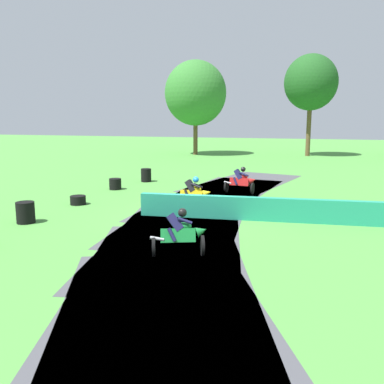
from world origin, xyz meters
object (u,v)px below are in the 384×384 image
tire_stack_near (146,175)px  tire_stack_far (25,212)px  tire_stack_mid_a (115,184)px  motorcycle_chase_yellow (194,193)px  motorcycle_trailing_green (181,233)px  motorcycle_lead_red (241,181)px  tire_stack_mid_b (78,200)px

tire_stack_near → tire_stack_far: (-0.64, -10.56, 0.00)m
tire_stack_mid_a → tire_stack_far: (-0.03, -7.56, 0.10)m
motorcycle_chase_yellow → motorcycle_trailing_green: 6.18m
motorcycle_chase_yellow → tire_stack_mid_a: (-5.38, 3.44, -0.36)m
motorcycle_chase_yellow → tire_stack_near: bearing=126.5°
tire_stack_near → tire_stack_mid_a: size_ratio=1.23×
motorcycle_lead_red → tire_stack_near: 6.58m
motorcycle_chase_yellow → tire_stack_mid_b: size_ratio=2.43×
motorcycle_trailing_green → tire_stack_mid_b: motorcycle_trailing_green is taller
motorcycle_trailing_green → tire_stack_mid_a: (-6.64, 9.49, -0.33)m
tire_stack_near → tire_stack_far: size_ratio=1.00×
tire_stack_mid_b → tire_stack_far: tire_stack_far is taller
motorcycle_chase_yellow → motorcycle_trailing_green: (1.26, -6.05, -0.03)m
motorcycle_trailing_green → tire_stack_mid_b: size_ratio=2.40×
motorcycle_chase_yellow → tire_stack_mid_a: bearing=147.4°
tire_stack_mid_a → tire_stack_mid_b: (0.11, -4.08, -0.10)m
tire_stack_far → motorcycle_lead_red: bearing=50.6°
motorcycle_lead_red → tire_stack_far: size_ratio=2.14×
motorcycle_lead_red → tire_stack_mid_b: motorcycle_lead_red is taller
motorcycle_chase_yellow → tire_stack_far: 6.81m
tire_stack_near → tire_stack_mid_a: bearing=-101.5°
motorcycle_lead_red → tire_stack_mid_b: size_ratio=2.45×
tire_stack_near → tire_stack_far: same height
motorcycle_chase_yellow → tire_stack_far: motorcycle_chase_yellow is taller
motorcycle_trailing_green → tire_stack_near: 13.87m
tire_stack_near → tire_stack_far: bearing=-93.5°
motorcycle_chase_yellow → motorcycle_trailing_green: bearing=-78.2°
tire_stack_mid_b → tire_stack_mid_a: bearing=91.6°
tire_stack_mid_b → tire_stack_far: bearing=-92.4°
motorcycle_chase_yellow → tire_stack_near: size_ratio=2.11×
motorcycle_chase_yellow → tire_stack_mid_a: size_ratio=2.59×
motorcycle_trailing_green → tire_stack_far: bearing=163.9°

